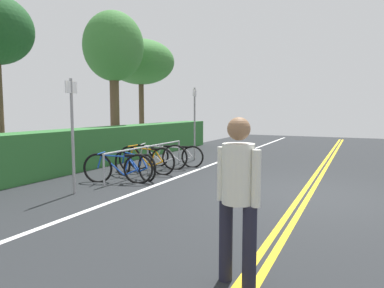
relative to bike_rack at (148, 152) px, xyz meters
name	(u,v)px	position (x,y,z in m)	size (l,w,h in m)	color
ground_plane	(306,195)	(-0.63, -4.29, -0.61)	(32.91, 13.14, 0.05)	#232628
centre_line_yellow_inner	(310,195)	(-0.63, -4.37, -0.58)	(29.62, 0.10, 0.00)	gold
centre_line_yellow_outer	(302,194)	(-0.63, -4.21, -0.58)	(29.62, 0.10, 0.00)	gold
bike_lane_stripe_white	(168,180)	(-0.63, -1.00, -0.58)	(29.62, 0.12, 0.00)	white
bike_rack	(148,152)	(0.00, 0.00, 0.00)	(3.75, 0.05, 0.77)	#9EA0A5
bicycle_0	(118,168)	(-1.37, -0.03, -0.23)	(0.66, 1.68, 0.76)	black
bicycle_1	(134,165)	(-0.72, -0.05, -0.25)	(0.68, 1.68, 0.72)	black
bicycle_2	(146,160)	(-0.01, 0.06, -0.21)	(0.46, 1.85, 0.79)	black
bicycle_3	(157,157)	(0.70, 0.12, -0.21)	(0.66, 1.76, 0.79)	black
bicycle_4	(175,156)	(1.31, -0.15, -0.25)	(0.58, 1.75, 0.72)	black
pedestrian	(238,190)	(-4.87, -4.19, 0.39)	(0.32, 0.48, 1.69)	#1E1E2D
sign_post_near	(72,126)	(-2.67, 0.11, 0.85)	(0.36, 0.08, 2.40)	gray
sign_post_far	(195,117)	(2.90, -0.06, 0.91)	(0.36, 0.09, 2.51)	gray
hedge_backdrop	(115,144)	(1.50, 2.27, 0.01)	(12.70, 0.97, 1.18)	#2D6B30
tree_far_right	(113,48)	(3.07, 3.49, 3.54)	(2.33, 2.33, 5.53)	brown
tree_extra	(141,62)	(6.17, 4.31, 3.41)	(3.19, 3.19, 5.08)	brown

